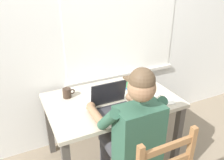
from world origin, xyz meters
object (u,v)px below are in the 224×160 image
coffee_mug_dark (67,93)px  book_stack_main (132,85)px  desk (111,107)px  laptop (113,104)px  landscape_photo_print (90,102)px  coffee_mug_white (155,99)px  seated_person (131,131)px  computer_mouse (140,103)px

coffee_mug_dark → book_stack_main: (0.66, -0.08, -0.02)m
desk → laptop: laptop is taller
landscape_photo_print → coffee_mug_white: bearing=-7.9°
seated_person → computer_mouse: seated_person is taller
seated_person → landscape_photo_print: (-0.14, 0.51, 0.03)m
laptop → landscape_photo_print: laptop is taller
coffee_mug_dark → book_stack_main: size_ratio=0.64×
computer_mouse → coffee_mug_white: (0.13, -0.03, 0.03)m
desk → laptop: 0.25m
coffee_mug_white → landscape_photo_print: size_ratio=0.90×
laptop → computer_mouse: 0.26m
coffee_mug_dark → book_stack_main: bearing=-6.8°
desk → landscape_photo_print: landscape_photo_print is taller
book_stack_main → landscape_photo_print: bearing=-169.5°
seated_person → desk: bearing=82.6°
desk → computer_mouse: bearing=-48.9°
seated_person → computer_mouse: bearing=46.9°
coffee_mug_dark → landscape_photo_print: size_ratio=0.90×
laptop → coffee_mug_white: laptop is taller
coffee_mug_dark → seated_person: bearing=-66.0°
book_stack_main → coffee_mug_dark: bearing=173.2°
seated_person → coffee_mug_white: bearing=31.8°
seated_person → landscape_photo_print: 0.53m
desk → book_stack_main: book_stack_main is taller
seated_person → laptop: seated_person is taller
desk → coffee_mug_white: 0.42m
laptop → coffee_mug_white: bearing=-8.6°
coffee_mug_white → computer_mouse: bearing=168.7°
seated_person → coffee_mug_dark: bearing=114.0°
coffee_mug_dark → landscape_photo_print: (0.16, -0.17, -0.05)m
seated_person → landscape_photo_print: seated_person is taller
desk → laptop: size_ratio=3.65×
landscape_photo_print → computer_mouse: bearing=-12.6°
laptop → seated_person: bearing=-87.6°
computer_mouse → coffee_mug_dark: (-0.55, 0.42, 0.03)m
laptop → computer_mouse: bearing=-7.1°
landscape_photo_print → laptop: bearing=-38.7°
desk → book_stack_main: size_ratio=6.57×
coffee_mug_white → book_stack_main: bearing=93.7°
coffee_mug_white → coffee_mug_dark: size_ratio=1.00×
seated_person → laptop: size_ratio=3.76×
coffee_mug_dark → book_stack_main: coffee_mug_dark is taller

